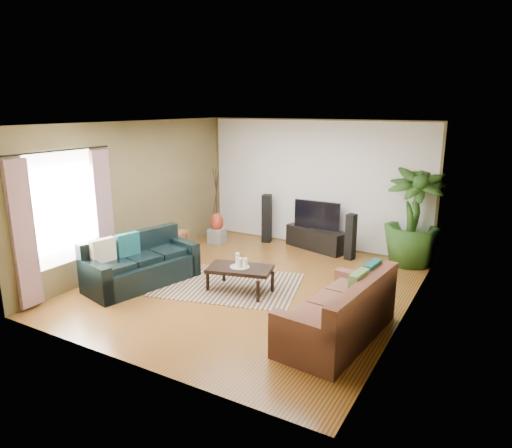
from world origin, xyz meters
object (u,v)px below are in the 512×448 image
Objects in this scene: television at (317,215)px; speaker_left at (267,218)px; sofa_right at (338,307)px; vase at (217,222)px; tv_stand at (316,239)px; potted_plant at (413,217)px; side_table at (174,243)px; sofa_left at (142,260)px; pedestal at (217,236)px; coffee_table at (240,279)px; speaker_right at (351,237)px.

speaker_left is at bearing -178.17° from television.
sofa_right is 4.69m from vase.
potted_plant is (1.93, 0.00, 0.71)m from tv_stand.
speaker_left is 0.57× the size of potted_plant.
potted_plant is (1.93, 0.00, 0.19)m from television.
side_table is (-2.37, -1.79, 0.02)m from tv_stand.
sofa_right is 3.83m from television.
pedestal is (-0.27, 2.64, -0.26)m from sofa_left.
sofa_left is 0.97× the size of sofa_right.
tv_stand is 0.73× the size of potted_plant.
potted_plant reaches higher than side_table.
coffee_table is 2.82m from pedestal.
sofa_right is at bearing -63.66° from television.
speaker_right is at bearing -1.92° from tv_stand.
television reaches higher than tv_stand.
sofa_left is 4.53× the size of vase.
sofa_right is at bearing -78.16° from sofa_left.
coffee_table is 1.12× the size of speaker_right.
side_table is at bearing -143.94° from speaker_right.
tv_stand is 2.06m from potted_plant.
sofa_right is at bearing -36.14° from pedestal.
potted_plant is at bearing 9.29° from vase.
vase is at bearing -145.98° from tv_stand.
vase reaches higher than side_table.
speaker_right reaches higher than vase.
potted_plant reaches higher than sofa_left.
pedestal is 0.78× the size of vase.
tv_stand is at bearing -13.99° from speaker_left.
speaker_right is 1.23m from potted_plant.
tv_stand is at bearing -15.07° from sofa_left.
speaker_left is (-1.17, -0.04, -0.21)m from television.
speaker_left is 2.14m from side_table.
sofa_right is 4.44m from speaker_left.
potted_plant is 4.10m from vase.
television is (1.82, 3.30, 0.32)m from sofa_left.
speaker_left is (0.65, 3.26, 0.11)m from sofa_left.
potted_plant is at bearing -178.01° from sofa_right.
pedestal is at bearing -161.80° from speaker_right.
television reaches higher than vase.
tv_stand is 2.21m from vase.
sofa_right is at bearing -36.14° from vase.
coffee_table is 2.47× the size of vase.
pedestal is at bearing -170.71° from potted_plant.
tv_stand is at bearing 17.47° from pedestal.
pedestal is (-2.09, -0.66, -0.59)m from television.
speaker_right is 0.49× the size of potted_plant.
speaker_left is 3.29× the size of pedestal.
sofa_left is 3.78m from tv_stand.
speaker_right is at bearing 7.37° from pedestal.
side_table is at bearing 33.79° from sofa_left.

